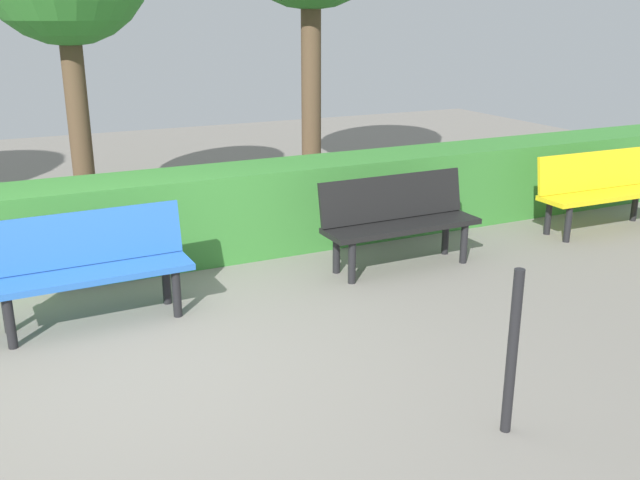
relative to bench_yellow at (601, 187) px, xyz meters
name	(u,v)px	position (x,y,z in m)	size (l,w,h in m)	color
ground_plane	(140,362)	(5.32, 0.97, -0.48)	(20.64, 20.64, 0.00)	gray
bench_yellow	(601,187)	(0.00, 0.00, 0.00)	(1.60, 0.49, 0.86)	yellow
bench_black	(398,217)	(2.66, 0.05, 0.00)	(1.54, 0.47, 0.86)	black
bench_blue	(88,263)	(5.49, 0.11, 0.00)	(1.54, 0.50, 0.86)	blue
hedge_row	(216,214)	(4.12, -0.99, -0.05)	(16.64, 0.72, 0.86)	#387F33
railing_post_mid	(512,353)	(3.58, 2.75, 0.02)	(0.06, 0.06, 1.00)	black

